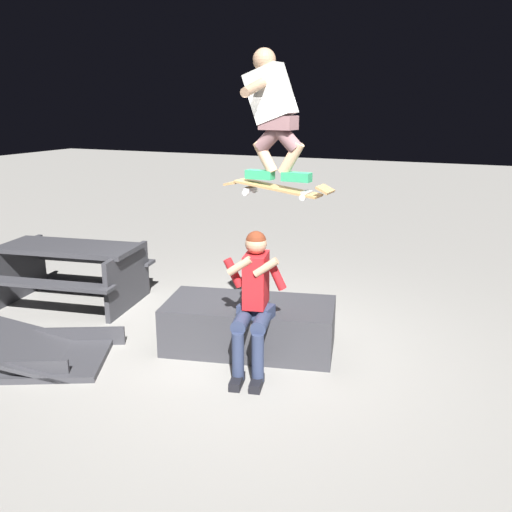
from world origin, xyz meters
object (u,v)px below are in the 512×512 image
(skateboard, at_px, (278,188))
(skater_airborne, at_px, (273,109))
(ledge_box_main, at_px, (249,326))
(picnic_table_back, at_px, (70,265))
(person_sitting_on_ledge, at_px, (254,296))
(kicker_ramp, at_px, (42,355))

(skateboard, distance_m, skater_airborne, 0.69)
(ledge_box_main, bearing_deg, picnic_table_back, -7.42)
(person_sitting_on_ledge, distance_m, kicker_ramp, 2.19)
(picnic_table_back, bearing_deg, ledge_box_main, 172.58)
(skater_airborne, bearing_deg, person_sitting_on_ledge, 68.11)
(person_sitting_on_ledge, bearing_deg, skater_airborne, -111.89)
(ledge_box_main, bearing_deg, person_sitting_on_ledge, 119.26)
(skateboard, bearing_deg, person_sitting_on_ledge, 55.86)
(picnic_table_back, bearing_deg, skateboard, 169.58)
(skateboard, relative_size, skater_airborne, 0.92)
(ledge_box_main, xyz_separation_m, skater_airborne, (-0.32, 0.21, 2.15))
(person_sitting_on_ledge, distance_m, picnic_table_back, 2.96)
(person_sitting_on_ledge, bearing_deg, ledge_box_main, -60.74)
(skater_airborne, relative_size, picnic_table_back, 0.59)
(person_sitting_on_ledge, height_order, picnic_table_back, person_sitting_on_ledge)
(person_sitting_on_ledge, xyz_separation_m, skateboard, (-0.14, -0.21, 0.97))
(ledge_box_main, distance_m, kicker_ramp, 2.06)
(person_sitting_on_ledge, xyz_separation_m, skater_airborne, (-0.09, -0.21, 1.66))
(picnic_table_back, bearing_deg, kicker_ramp, 121.32)
(skater_airborne, distance_m, kicker_ramp, 3.24)
(kicker_ramp, bearing_deg, picnic_table_back, -58.68)
(kicker_ramp, bearing_deg, person_sitting_on_ledge, -160.80)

